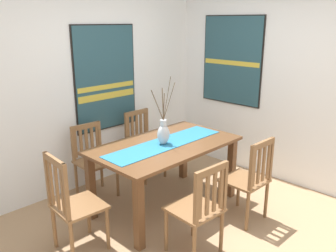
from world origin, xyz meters
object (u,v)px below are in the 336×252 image
at_px(painting_on_back_wall, 106,78).
at_px(centerpiece_vase, 163,133).
at_px(chair_2, 143,143).
at_px(chair_3, 249,178).
at_px(painting_on_side_wall, 232,60).
at_px(chair_4, 93,158).
at_px(dining_table, 165,153).
at_px(chair_0, 73,204).
at_px(chair_1, 199,208).

bearing_deg(painting_on_back_wall, centerpiece_vase, -94.58).
xyz_separation_m(chair_2, painting_on_back_wall, (-0.33, 0.32, 0.88)).
xyz_separation_m(chair_3, painting_on_back_wall, (-0.35, 1.97, 0.88)).
distance_m(chair_2, painting_on_side_wall, 1.69).
xyz_separation_m(chair_3, chair_4, (-0.81, 1.67, -0.01)).
relative_size(chair_2, chair_3, 0.98).
xyz_separation_m(dining_table, chair_2, (0.39, 0.82, -0.17)).
relative_size(chair_4, painting_on_side_wall, 0.72).
relative_size(dining_table, painting_on_side_wall, 1.34).
relative_size(painting_on_back_wall, painting_on_side_wall, 1.09).
relative_size(chair_0, chair_1, 1.06).
bearing_deg(centerpiece_vase, painting_on_side_wall, 9.43).
bearing_deg(painting_on_back_wall, chair_0, -137.46).
relative_size(dining_table, chair_4, 1.86).
xyz_separation_m(chair_0, painting_on_side_wall, (2.77, 0.25, 1.05)).
relative_size(chair_1, painting_on_side_wall, 0.75).
xyz_separation_m(chair_4, painting_on_side_wall, (2.00, -0.57, 1.06)).
bearing_deg(centerpiece_vase, chair_1, -114.71).
bearing_deg(chair_3, painting_on_side_wall, 42.78).
bearing_deg(chair_3, dining_table, 116.42).
xyz_separation_m(centerpiece_vase, chair_4, (-0.37, 0.84, -0.43)).
bearing_deg(dining_table, chair_4, 115.54).
xyz_separation_m(dining_table, painting_on_side_wall, (1.60, 0.27, 0.88)).
xyz_separation_m(dining_table, chair_0, (-1.17, 0.01, -0.16)).
xyz_separation_m(centerpiece_vase, chair_2, (0.43, 0.83, -0.42)).
bearing_deg(chair_2, centerpiece_vase, -117.36).
height_order(centerpiece_vase, chair_4, centerpiece_vase).
height_order(chair_2, painting_on_side_wall, painting_on_side_wall).
xyz_separation_m(centerpiece_vase, chair_1, (-0.38, -0.83, -0.42)).
xyz_separation_m(centerpiece_vase, painting_on_back_wall, (0.09, 1.15, 0.46)).
relative_size(chair_1, chair_4, 1.04).
bearing_deg(chair_4, painting_on_back_wall, 33.44).
bearing_deg(chair_4, chair_3, -64.02).
xyz_separation_m(chair_2, chair_4, (-0.79, 0.02, -0.01)).
bearing_deg(painting_on_side_wall, painting_on_back_wall, 150.34).
xyz_separation_m(chair_0, chair_3, (1.59, -0.84, -0.01)).
distance_m(dining_table, painting_on_side_wall, 1.85).
distance_m(chair_1, painting_on_back_wall, 2.22).
bearing_deg(painting_on_side_wall, centerpiece_vase, -170.57).
relative_size(centerpiece_vase, chair_0, 0.76).
height_order(chair_0, painting_on_back_wall, painting_on_back_wall).
bearing_deg(dining_table, chair_2, 64.38).
bearing_deg(painting_on_back_wall, chair_1, -103.50).
height_order(chair_1, painting_on_side_wall, painting_on_side_wall).
height_order(chair_1, chair_3, chair_3).
bearing_deg(dining_table, centerpiece_vase, -172.79).
height_order(chair_0, chair_2, chair_0).
relative_size(chair_2, painting_on_back_wall, 0.68).
bearing_deg(chair_2, chair_1, -116.04).
relative_size(chair_2, chair_4, 1.03).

